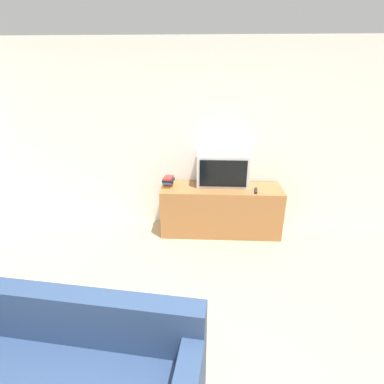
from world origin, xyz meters
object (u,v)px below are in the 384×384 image
Objects in this scene: remote_on_stand at (256,191)px; television at (223,170)px; tv_stand at (221,210)px; book_stack at (168,182)px.

television is at bearing 153.46° from remote_on_stand.
book_stack reaches higher than tv_stand.
television is 0.54m from remote_on_stand.
television is 0.77m from book_stack.
remote_on_stand is at bearing -15.14° from tv_stand.
television is (0.01, 0.10, 0.56)m from tv_stand.
book_stack is (-0.74, 0.00, 0.41)m from tv_stand.
book_stack is at bearing -172.73° from television.
tv_stand is 0.85m from book_stack.
book_stack is (-0.75, -0.10, -0.15)m from television.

